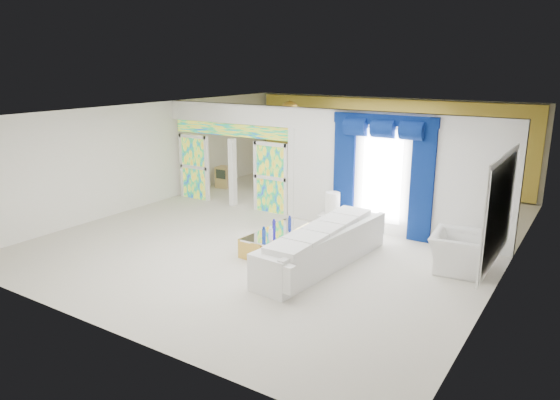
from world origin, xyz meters
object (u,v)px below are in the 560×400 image
Objects in this scene: grand_piano at (299,171)px; white_sofa at (323,249)px; armchair at (458,252)px; console_table at (343,225)px; coffee_table at (277,240)px.

white_sofa is at bearing -53.66° from grand_piano.
grand_piano is (-6.64, 4.81, 0.08)m from armchair.
console_table is 0.68× the size of grand_piano.
coffee_table is at bearing 172.89° from white_sofa.
coffee_table is 1.54× the size of console_table.
grand_piano reaches higher than white_sofa.
white_sofa is at bearing -12.53° from coffee_table.
white_sofa is 3.24× the size of armchair.
white_sofa is 1.39m from coffee_table.
grand_piano is at bearing 48.67° from armchair.
white_sofa is 1.99× the size of coffee_table.
coffee_table is 1.04× the size of grand_piano.
armchair is at bearing 14.79° from coffee_table.
console_table is 3.16m from armchair.
console_table is at bearing 68.42° from armchair.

